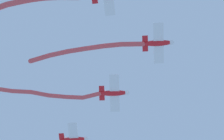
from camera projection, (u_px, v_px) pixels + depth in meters
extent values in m
ellipsoid|color=red|center=(158.00, 43.00, 67.96)|extent=(3.77, 3.65, 0.89)
sphere|color=white|center=(172.00, 42.00, 67.91)|extent=(1.07, 1.07, 0.76)
ellipsoid|color=black|center=(161.00, 42.00, 68.25)|extent=(1.20, 1.18, 0.48)
cube|color=white|center=(159.00, 43.00, 67.84)|extent=(5.45, 5.61, 0.12)
cube|color=red|center=(145.00, 44.00, 68.07)|extent=(2.31, 2.36, 0.10)
cube|color=white|center=(146.00, 42.00, 68.49)|extent=(0.80, 0.77, 1.23)
cylinder|color=#DB4C4C|center=(132.00, 44.00, 68.20)|extent=(2.93, 2.68, 1.23)
cylinder|color=#DB4C4C|center=(113.00, 45.00, 68.64)|extent=(2.59, 2.20, 1.06)
cylinder|color=#DB4C4C|center=(95.00, 47.00, 68.94)|extent=(2.68, 2.30, 0.74)
cylinder|color=#DB4C4C|center=(77.00, 50.00, 69.00)|extent=(2.62, 2.24, 0.99)
cylinder|color=#DB4C4C|center=(59.00, 53.00, 68.98)|extent=(2.77, 2.20, 0.97)
cylinder|color=#DB4C4C|center=(40.00, 58.00, 69.16)|extent=(3.01, 2.11, 0.73)
sphere|color=#DB4C4C|center=(143.00, 44.00, 67.95)|extent=(0.72, 0.72, 0.72)
sphere|color=#DB4C4C|center=(121.00, 44.00, 68.44)|extent=(0.72, 0.72, 0.72)
sphere|color=#DB4C4C|center=(104.00, 46.00, 68.85)|extent=(0.72, 0.72, 0.72)
sphere|color=#DB4C4C|center=(86.00, 49.00, 69.04)|extent=(0.72, 0.72, 0.72)
sphere|color=#DB4C4C|center=(68.00, 51.00, 68.97)|extent=(0.72, 0.72, 0.72)
sphere|color=#DB4C4C|center=(50.00, 55.00, 68.99)|extent=(0.72, 0.72, 0.72)
sphere|color=#DB4C4C|center=(31.00, 61.00, 69.33)|extent=(0.72, 0.72, 0.72)
ellipsoid|color=red|center=(114.00, 93.00, 71.16)|extent=(3.71, 3.70, 0.89)
sphere|color=white|center=(127.00, 93.00, 71.13)|extent=(1.07, 1.07, 0.76)
ellipsoid|color=black|center=(117.00, 92.00, 71.46)|extent=(1.19, 1.19, 0.48)
cube|color=white|center=(115.00, 93.00, 71.05)|extent=(5.52, 5.53, 0.12)
cube|color=red|center=(102.00, 93.00, 71.25)|extent=(2.34, 2.34, 0.10)
cube|color=white|center=(102.00, 92.00, 71.68)|extent=(0.78, 0.78, 1.23)
cylinder|color=#DB4C4C|center=(91.00, 96.00, 71.00)|extent=(2.62, 2.08, 1.21)
cylinder|color=#DB4C4C|center=(75.00, 97.00, 70.83)|extent=(2.11, 2.31, 0.64)
cylinder|color=#DB4C4C|center=(58.00, 96.00, 70.78)|extent=(2.20, 2.52, 0.70)
cylinder|color=#DB4C4C|center=(40.00, 94.00, 70.60)|extent=(2.00, 2.73, 0.75)
cylinder|color=#DB4C4C|center=(22.00, 92.00, 70.42)|extent=(2.34, 2.58, 0.67)
cylinder|color=#DB4C4C|center=(3.00, 90.00, 70.21)|extent=(2.07, 2.66, 0.89)
sphere|color=#DB4C4C|center=(100.00, 94.00, 71.14)|extent=(0.64, 0.64, 0.64)
sphere|color=#DB4C4C|center=(83.00, 98.00, 70.85)|extent=(0.64, 0.64, 0.64)
sphere|color=#DB4C4C|center=(67.00, 97.00, 70.80)|extent=(0.64, 0.64, 0.64)
sphere|color=#DB4C4C|center=(49.00, 95.00, 70.76)|extent=(0.64, 0.64, 0.64)
sphere|color=#DB4C4C|center=(31.00, 92.00, 70.44)|extent=(0.64, 0.64, 0.64)
sphere|color=#DB4C4C|center=(12.00, 91.00, 70.40)|extent=(0.64, 0.64, 0.64)
cylinder|color=#DB4C4C|center=(27.00, 0.00, 67.93)|extent=(2.40, 1.83, 1.51)
cylinder|color=#DB4C4C|center=(14.00, 3.00, 68.52)|extent=(2.47, 1.94, 1.20)
cylinder|color=#DB4C4C|center=(1.00, 7.00, 68.97)|extent=(2.35, 1.71, 1.05)
sphere|color=#DB4C4C|center=(21.00, 1.00, 68.28)|extent=(0.86, 0.86, 0.86)
sphere|color=#DB4C4C|center=(7.00, 5.00, 68.75)|extent=(0.86, 0.86, 0.86)
ellipsoid|color=red|center=(73.00, 140.00, 74.09)|extent=(3.80, 3.61, 0.89)
sphere|color=white|center=(86.00, 139.00, 74.03)|extent=(1.07, 1.07, 0.76)
ellipsoid|color=black|center=(77.00, 138.00, 74.38)|extent=(1.20, 1.18, 0.48)
cube|color=white|center=(74.00, 140.00, 73.97)|extent=(5.39, 5.66, 0.12)
cube|color=red|center=(62.00, 140.00, 74.21)|extent=(2.29, 2.38, 0.10)
cube|color=white|center=(63.00, 139.00, 74.63)|extent=(0.81, 0.76, 1.23)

